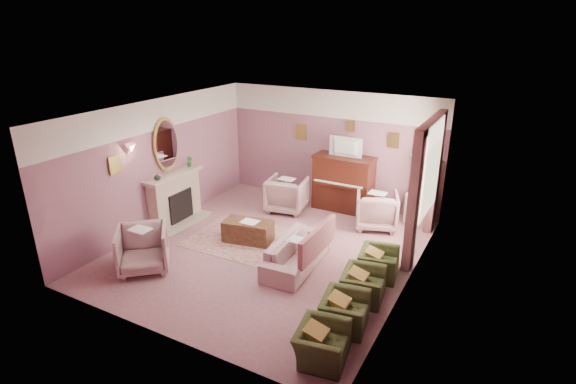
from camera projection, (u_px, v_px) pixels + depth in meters
The scene contains 48 objects.
floor at pixel (269, 250), 9.04m from camera, with size 5.50×6.00×0.01m, color #8B5961.
ceiling at pixel (267, 111), 8.04m from camera, with size 5.50×6.00×0.01m, color beige.
wall_back at pixel (331, 148), 11.00m from camera, with size 5.50×0.02×2.80m, color #6E4961.
wall_front at pixel (155, 251), 6.07m from camera, with size 5.50×0.02×2.80m, color #6E4961.
wall_left at pixel (159, 164), 9.76m from camera, with size 0.02×6.00×2.80m, color #6E4961.
wall_right at pixel (413, 212), 7.32m from camera, with size 0.02×6.00×2.80m, color #6E4961.
picture_rail_band at pixel (332, 104), 10.61m from camera, with size 5.50×0.01×0.65m, color silver.
stripe_panel at pixel (427, 203), 8.51m from camera, with size 0.01×3.00×2.15m, color #A2B094.
fireplace_surround at pixel (175, 199), 10.16m from camera, with size 0.30×1.40×1.10m, color tan.
fireplace_inset at pixel (179, 205), 10.17m from camera, with size 0.18×0.72×0.68m, color black.
fire_ember at pixel (181, 213), 10.21m from camera, with size 0.06×0.54×0.10m, color orange.
mantel_shelf at pixel (174, 175), 9.94m from camera, with size 0.40×1.55×0.07m, color tan.
hearth at pixel (184, 222), 10.26m from camera, with size 0.55×1.50×0.02m, color tan.
mirror_frame at pixel (166, 144), 9.76m from camera, with size 0.04×0.72×1.20m, color #AE994A.
mirror_glass at pixel (167, 145), 9.75m from camera, with size 0.01×0.60×1.06m, color white.
sconce_shade at pixel (131, 148), 8.80m from camera, with size 0.20×0.20×0.16m, color #FCAD92.
piano at pixel (343, 184), 10.79m from camera, with size 1.40×0.60×1.30m, color #37140C.
piano_keyshelf at pixel (338, 185), 10.47m from camera, with size 1.30×0.12×0.06m, color #37140C.
piano_keys at pixel (338, 184), 10.46m from camera, with size 1.20×0.08×0.02m, color silver.
piano_top at pixel (345, 157), 10.55m from camera, with size 1.45×0.65×0.04m, color #37140C.
television at pixel (344, 146), 10.41m from camera, with size 0.80×0.12×0.48m, color black.
print_back_left at pixel (301, 132), 11.21m from camera, with size 0.30×0.03×0.38m, color #AE994A.
print_back_right at pixel (394, 141), 10.15m from camera, with size 0.26×0.03×0.34m, color #AE994A.
print_back_mid at pixel (350, 126), 10.54m from camera, with size 0.22×0.03×0.26m, color #AE994A.
print_left_wall at pixel (115, 165), 8.64m from camera, with size 0.03×0.28×0.36m, color #AE994A.
window_blind at pixel (432, 168), 8.51m from camera, with size 0.03×1.40×1.80m, color beige.
curtain_left at pixel (414, 203), 7.93m from camera, with size 0.16×0.34×2.60m, color brown.
curtain_right at pixel (435, 174), 9.44m from camera, with size 0.16×0.34×2.60m, color brown.
pelmet at pixel (433, 123), 8.23m from camera, with size 0.16×2.20×0.16m, color brown.
mantel_plant at pixel (190, 161), 10.33m from camera, with size 0.16×0.16×0.28m, color #316831.
mantel_vase at pixel (157, 177), 9.49m from camera, with size 0.16×0.16×0.16m, color silver.
area_rug at pixel (250, 240), 9.41m from camera, with size 2.50×1.80×0.01m, color #A06D66.
coffee_table at pixel (248, 231), 9.32m from camera, with size 1.00×0.50×0.45m, color #4C2D1A.
table_paper at pixel (250, 222), 9.22m from camera, with size 0.35×0.28×0.01m, color white.
sofa at pixel (298, 247), 8.35m from camera, with size 0.61×1.84×0.74m, color #A78180.
sofa_throw at pixel (318, 241), 8.09m from camera, with size 0.09×1.39×0.51m, color brown.
floral_armchair_left at pixel (287, 193), 10.76m from camera, with size 0.87×0.87×0.91m, color #A78180.
floral_armchair_right at pixel (377, 208), 9.89m from camera, with size 0.87×0.87×0.91m, color #A78180.
floral_armchair_front at pixel (142, 247), 8.18m from camera, with size 0.87×0.87×0.91m, color #A78180.
olive_chair_a at pixel (322, 339), 6.01m from camera, with size 0.54×0.76×0.66m, color #3F4922.
olive_chair_b at pixel (345, 307), 6.68m from camera, with size 0.54×0.76×0.66m, color #3F4922.
olive_chair_c at pixel (363, 280), 7.36m from camera, with size 0.54×0.76×0.66m, color #3F4922.
olive_chair_d at pixel (379, 259), 8.03m from camera, with size 0.54×0.76×0.66m, color #3F4922.
side_table at pixel (416, 210), 10.07m from camera, with size 0.52×0.52×0.70m, color silver.
side_plant_big at pixel (418, 188), 9.89m from camera, with size 0.30×0.30×0.34m, color #316831.
side_plant_small at pixel (423, 192), 9.76m from camera, with size 0.16×0.16×0.28m, color #316831.
palm_pot at pixel (420, 218), 10.10m from camera, with size 0.34×0.34×0.34m, color #995944.
palm_plant at pixel (424, 180), 9.78m from camera, with size 0.76×0.76×1.44m, color #316831.
Camera 1 is at (4.16, -6.88, 4.31)m, focal length 28.00 mm.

